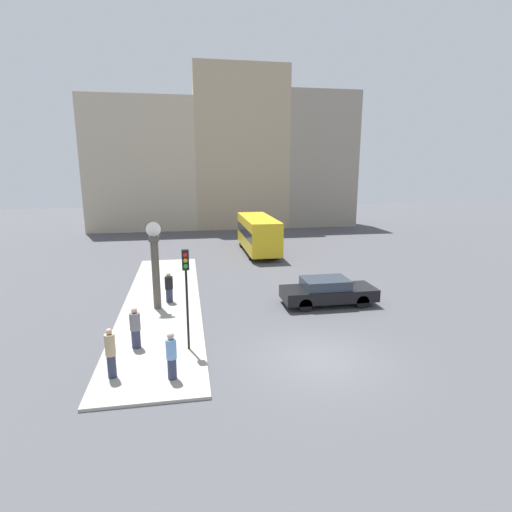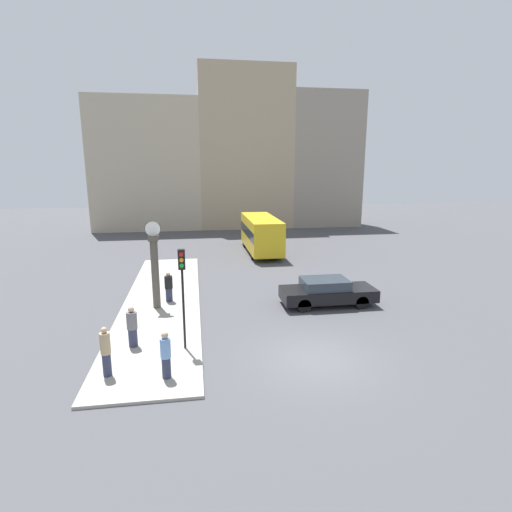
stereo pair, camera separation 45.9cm
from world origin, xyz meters
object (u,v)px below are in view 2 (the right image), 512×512
at_px(traffic_light_near, 182,279).
at_px(sedan_car, 327,292).
at_px(bus_distant, 261,233).
at_px(pedestrian_blue_stripe, 166,355).
at_px(pedestrian_grey_jacket, 132,327).
at_px(pedestrian_tan_coat, 106,352).
at_px(pedestrian_black_jacket, 169,287).
at_px(street_clock, 155,267).

bearing_deg(traffic_light_near, sedan_car, 30.55).
relative_size(bus_distant, pedestrian_blue_stripe, 4.84).
relative_size(sedan_car, bus_distant, 0.61).
xyz_separation_m(sedan_car, pedestrian_grey_jacket, (-9.10, -3.71, 0.20)).
xyz_separation_m(pedestrian_grey_jacket, pedestrian_tan_coat, (-0.53, -2.18, 0.06)).
bearing_deg(traffic_light_near, pedestrian_grey_jacket, 166.34).
distance_m(bus_distant, pedestrian_black_jacket, 13.51).
relative_size(bus_distant, street_clock, 1.82).
height_order(sedan_car, pedestrian_grey_jacket, pedestrian_grey_jacket).
bearing_deg(sedan_car, pedestrian_blue_stripe, -140.45).
relative_size(bus_distant, pedestrian_tan_coat, 4.57).
relative_size(pedestrian_grey_jacket, pedestrian_tan_coat, 0.95).
height_order(street_clock, pedestrian_blue_stripe, street_clock).
bearing_deg(street_clock, pedestrian_tan_coat, -99.20).
distance_m(pedestrian_black_jacket, pedestrian_tan_coat, 7.57).
height_order(street_clock, pedestrian_grey_jacket, street_clock).
xyz_separation_m(traffic_light_near, street_clock, (-1.47, 4.88, -0.73)).
xyz_separation_m(sedan_car, pedestrian_blue_stripe, (-7.67, -6.33, 0.21)).
xyz_separation_m(sedan_car, traffic_light_near, (-7.11, -4.19, 2.18)).
xyz_separation_m(bus_distant, traffic_light_near, (-5.88, -17.36, 1.23)).
bearing_deg(pedestrian_blue_stripe, traffic_light_near, 75.27).
relative_size(pedestrian_tan_coat, pedestrian_blue_stripe, 1.06).
relative_size(traffic_light_near, pedestrian_blue_stripe, 2.39).
bearing_deg(pedestrian_blue_stripe, pedestrian_tan_coat, 167.38).
bearing_deg(traffic_light_near, pedestrian_tan_coat, -146.14).
bearing_deg(bus_distant, street_clock, -120.50).
height_order(pedestrian_grey_jacket, pedestrian_black_jacket, pedestrian_grey_jacket).
distance_m(bus_distant, street_clock, 14.49).
distance_m(sedan_car, pedestrian_blue_stripe, 9.95).
distance_m(sedan_car, street_clock, 8.72).
height_order(traffic_light_near, street_clock, street_clock).
bearing_deg(sedan_car, pedestrian_tan_coat, -148.56).
xyz_separation_m(pedestrian_tan_coat, pedestrian_blue_stripe, (1.97, -0.44, -0.05)).
height_order(street_clock, pedestrian_black_jacket, street_clock).
relative_size(pedestrian_black_jacket, pedestrian_blue_stripe, 0.96).
distance_m(traffic_light_near, pedestrian_tan_coat, 3.60).
bearing_deg(street_clock, bus_distant, 59.50).
xyz_separation_m(street_clock, pedestrian_tan_coat, (-1.07, -6.58, -1.19)).
bearing_deg(pedestrian_tan_coat, pedestrian_blue_stripe, -12.62).
bearing_deg(pedestrian_blue_stripe, street_clock, 97.33).
distance_m(traffic_light_near, pedestrian_black_jacket, 6.12).
relative_size(street_clock, pedestrian_tan_coat, 2.51).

